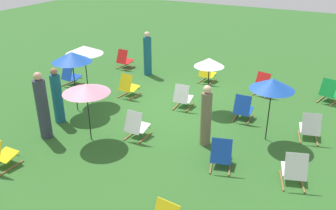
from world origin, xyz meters
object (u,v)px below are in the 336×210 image
at_px(umbrella_2, 209,62).
at_px(deckchair_7, 221,155).
at_px(deckchair_6, 264,85).
at_px(deckchair_13, 207,73).
at_px(deckchair_4, 329,92).
at_px(deckchair_5, 0,155).
at_px(person_0, 206,117).
at_px(deckchair_10, 183,97).
at_px(umbrella_0, 84,50).
at_px(deckchair_14, 310,128).
at_px(deckchair_2, 294,170).
at_px(person_1, 57,97).
at_px(person_2, 43,107).
at_px(deckchair_11, 71,76).
at_px(deckchair_0, 243,109).
at_px(deckchair_1, 136,126).
at_px(deckchair_12, 128,86).
at_px(umbrella_1, 72,57).
at_px(deckchair_9, 124,60).
at_px(umbrella_3, 272,84).
at_px(umbrella_4, 86,88).
at_px(person_3, 148,55).

bearing_deg(umbrella_2, deckchair_7, 116.94).
height_order(deckchair_6, deckchair_13, same).
distance_m(deckchair_4, deckchair_7, 5.66).
bearing_deg(deckchair_6, deckchair_5, 72.00).
bearing_deg(deckchair_7, person_0, -64.04).
relative_size(deckchair_10, umbrella_0, 0.44).
relative_size(deckchair_4, deckchair_14, 1.01).
xyz_separation_m(deckchair_2, deckchair_14, (-0.04, -2.22, 0.00)).
bearing_deg(deckchair_14, deckchair_5, 22.94).
xyz_separation_m(person_1, person_2, (-0.31, 0.88, 0.10)).
xyz_separation_m(deckchair_11, deckchair_14, (-8.52, 0.21, 0.00)).
bearing_deg(deckchair_6, deckchair_10, 61.60).
height_order(deckchair_0, deckchair_2, same).
relative_size(deckchair_1, person_2, 0.44).
height_order(deckchair_1, umbrella_0, umbrella_0).
bearing_deg(deckchair_12, umbrella_1, 68.88).
bearing_deg(deckchair_11, deckchair_9, -97.10).
bearing_deg(person_0, deckchair_12, -44.81).
bearing_deg(deckchair_6, deckchair_12, 42.49).
bearing_deg(deckchair_12, umbrella_3, 176.66).
bearing_deg(umbrella_4, umbrella_1, -39.76).
bearing_deg(umbrella_1, deckchair_0, -160.65).
distance_m(deckchair_10, person_3, 3.49).
xyz_separation_m(deckchair_2, deckchair_11, (8.48, -2.43, 0.00)).
height_order(deckchair_4, umbrella_2, umbrella_2).
distance_m(deckchair_13, deckchair_14, 4.98).
relative_size(deckchair_4, deckchair_13, 1.03).
bearing_deg(deckchair_7, deckchair_11, -35.60).
height_order(deckchair_5, umbrella_2, umbrella_2).
relative_size(deckchair_11, umbrella_2, 0.49).
height_order(deckchair_0, deckchair_14, same).
distance_m(deckchair_6, umbrella_1, 6.57).
xyz_separation_m(deckchair_4, deckchair_5, (6.58, 7.72, 0.00)).
xyz_separation_m(deckchair_5, deckchair_13, (-2.26, -7.59, 0.00)).
bearing_deg(person_1, deckchair_14, -56.47).
bearing_deg(person_3, deckchair_10, 131.26).
height_order(deckchair_0, umbrella_0, umbrella_0).
xyz_separation_m(deckchair_12, umbrella_1, (0.87, 1.69, 1.40)).
xyz_separation_m(deckchair_13, umbrella_2, (-0.88, 2.20, 1.19)).
relative_size(deckchair_11, deckchair_14, 0.98).
height_order(deckchair_5, deckchair_14, same).
height_order(deckchair_0, umbrella_2, umbrella_2).
relative_size(deckchair_5, deckchair_10, 1.00).
bearing_deg(deckchair_12, umbrella_2, -167.26).
bearing_deg(deckchair_2, deckchair_12, -40.30).
relative_size(deckchair_1, deckchair_13, 1.00).
bearing_deg(deckchair_4, person_0, 74.05).
distance_m(deckchair_7, person_0, 1.23).
height_order(deckchair_7, person_0, person_0).
distance_m(deckchair_1, person_0, 1.93).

